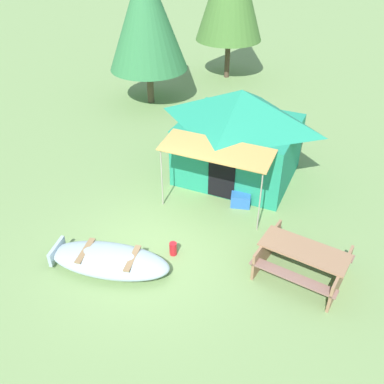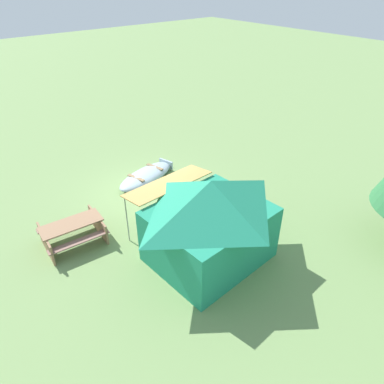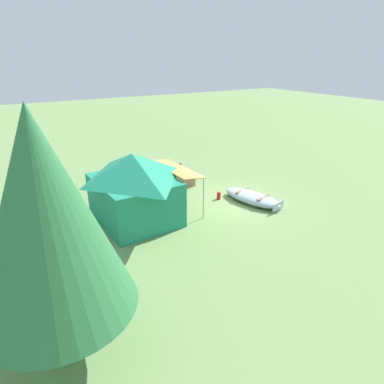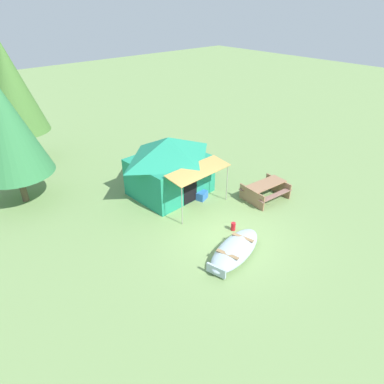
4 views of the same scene
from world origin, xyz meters
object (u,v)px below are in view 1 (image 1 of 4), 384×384
at_px(beached_rowboat, 109,260).
at_px(fuel_can, 173,249).
at_px(pine_tree_back_right, 146,16).
at_px(cooler_box, 241,200).
at_px(picnic_table, 303,259).
at_px(canvas_cabin_tent, 239,133).

distance_m(beached_rowboat, fuel_can, 1.50).
bearing_deg(fuel_can, beached_rowboat, -135.49).
bearing_deg(pine_tree_back_right, fuel_can, -55.25).
distance_m(cooler_box, fuel_can, 2.61).
bearing_deg(picnic_table, cooler_box, 139.70).
bearing_deg(cooler_box, beached_rowboat, -116.27).
distance_m(canvas_cabin_tent, cooler_box, 1.99).
xyz_separation_m(beached_rowboat, fuel_can, (1.07, 1.05, -0.07)).
relative_size(fuel_can, pine_tree_back_right, 0.06).
distance_m(picnic_table, pine_tree_back_right, 11.04).
distance_m(fuel_can, pine_tree_back_right, 9.79).
relative_size(canvas_cabin_tent, fuel_can, 11.96).
bearing_deg(canvas_cabin_tent, fuel_can, -90.05).
bearing_deg(picnic_table, fuel_can, -166.14).
bearing_deg(cooler_box, canvas_cabin_tent, 115.93).
bearing_deg(fuel_can, cooler_box, 74.59).
relative_size(beached_rowboat, cooler_box, 5.72).
height_order(picnic_table, cooler_box, picnic_table).
bearing_deg(beached_rowboat, pine_tree_back_right, 115.95).
distance_m(canvas_cabin_tent, picnic_table, 4.40).
distance_m(beached_rowboat, pine_tree_back_right, 10.12).
xyz_separation_m(cooler_box, fuel_can, (-0.69, -2.52, -0.02)).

